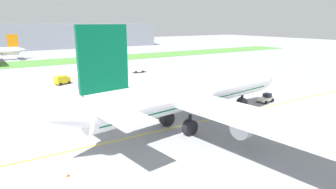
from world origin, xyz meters
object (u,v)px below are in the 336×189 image
Objects in this scene: pushback_tug at (266,98)px; ground_crew_wingwalker_port at (294,133)px; service_truck_baggage_loader at (138,69)px; traffic_cone_starboard_wing at (327,123)px; traffic_cone_port_wing at (68,174)px; airliner_foreground at (189,94)px; service_truck_catering_van at (62,80)px; service_truck_fuel_bowser at (89,84)px.

pushback_tug is 3.98× the size of ground_crew_wingwalker_port.
traffic_cone_starboard_wing is at bearing -86.28° from service_truck_baggage_loader.
traffic_cone_starboard_wing is at bearing -8.31° from traffic_cone_port_wing.
airliner_foreground is 141.19× the size of traffic_cone_port_wing.
traffic_cone_starboard_wing is 0.11× the size of service_truck_catering_van.
pushback_tug is 10.85× the size of traffic_cone_port_wing.
airliner_foreground is 53.47m from service_truck_catering_van.
traffic_cone_port_wing is at bearing 167.75° from ground_crew_wingwalker_port.
service_truck_catering_van is at bearing 78.46° from traffic_cone_port_wing.
traffic_cone_starboard_wing is (46.97, -6.86, 0.00)m from traffic_cone_port_wing.
airliner_foreground is at bearing 129.66° from ground_crew_wingwalker_port.
ground_crew_wingwalker_port is 0.26× the size of service_truck_fuel_bowser.
service_truck_baggage_loader is at bearing 93.72° from traffic_cone_starboard_wing.
traffic_cone_starboard_wing is 74.03m from service_truck_catering_van.
airliner_foreground reaches higher than service_truck_fuel_bowser.
pushback_tug is 55.68m from service_truck_baggage_loader.
airliner_foreground reaches higher than ground_crew_wingwalker_port.
traffic_cone_starboard_wing is at bearing -61.73° from service_truck_catering_van.
service_truck_catering_van is (-23.51, 66.03, 0.54)m from ground_crew_wingwalker_port.
pushback_tug is at bearing 8.26° from airliner_foreground.
airliner_foreground reaches higher than traffic_cone_starboard_wing.
pushback_tug is at bearing -51.57° from service_truck_catering_van.
airliner_foreground reaches higher than service_truck_catering_van.
service_truck_fuel_bowser is (-18.35, 54.12, 0.67)m from ground_crew_wingwalker_port.
pushback_tug is 17.40m from traffic_cone_starboard_wing.
service_truck_baggage_loader is at bearing 98.05° from pushback_tug.
service_truck_baggage_loader is at bearing 36.94° from service_truck_fuel_bowser.
service_truck_catering_van is (11.91, 58.34, 1.22)m from traffic_cone_port_wing.
service_truck_catering_van reaches higher than traffic_cone_starboard_wing.
traffic_cone_port_wing is 59.56m from service_truck_catering_van.
ground_crew_wingwalker_port is 70.09m from service_truck_catering_van.
service_truck_baggage_loader is (-7.80, 55.13, 0.63)m from pushback_tug.
pushback_tug reaches higher than ground_crew_wingwalker_port.
traffic_cone_starboard_wing is at bearing -100.27° from pushback_tug.
ground_crew_wingwalker_port reaches higher than traffic_cone_starboard_wing.
service_truck_baggage_loader is at bearing 84.65° from ground_crew_wingwalker_port.
service_truck_fuel_bowser is (-29.89, 53.29, 1.35)m from traffic_cone_starboard_wing.
pushback_tug is 61.39m from service_truck_catering_van.
ground_crew_wingwalker_port is 0.31× the size of service_truck_catering_van.
service_truck_baggage_loader is (42.27, 65.37, 1.31)m from traffic_cone_port_wing.
service_truck_fuel_bowser reaches higher than service_truck_baggage_loader.
service_truck_baggage_loader is at bearing 13.05° from service_truck_catering_van.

